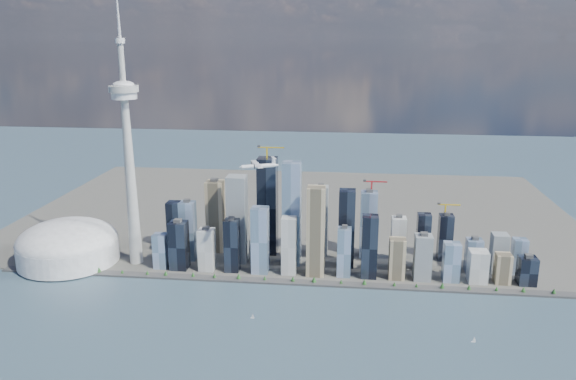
# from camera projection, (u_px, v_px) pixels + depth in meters

# --- Properties ---
(ground) EXTENTS (4000.00, 4000.00, 0.00)m
(ground) POSITION_uv_depth(u_px,v_px,m) (256.00, 354.00, 823.29)
(ground) COLOR #375361
(ground) RESTS_ON ground
(seawall) EXTENTS (1100.00, 22.00, 4.00)m
(seawall) POSITION_uv_depth(u_px,v_px,m) (278.00, 282.00, 1062.45)
(seawall) COLOR #383838
(seawall) RESTS_ON ground
(land) EXTENTS (1400.00, 900.00, 3.00)m
(land) POSITION_uv_depth(u_px,v_px,m) (299.00, 211.00, 1494.00)
(land) COLOR #4C4C47
(land) RESTS_ON ground
(shoreline_trees) EXTENTS (960.53, 7.20, 8.80)m
(shoreline_trees) POSITION_uv_depth(u_px,v_px,m) (278.00, 278.00, 1060.66)
(shoreline_trees) COLOR #3F2D1E
(shoreline_trees) RESTS_ON seawall
(skyscraper_cluster) EXTENTS (736.00, 142.00, 232.83)m
(skyscraper_cluster) POSITION_uv_depth(u_px,v_px,m) (313.00, 233.00, 1120.93)
(skyscraper_cluster) COLOR black
(skyscraper_cluster) RESTS_ON land
(needle_tower) EXTENTS (56.00, 56.00, 550.50)m
(needle_tower) POSITION_uv_depth(u_px,v_px,m) (128.00, 151.00, 1090.48)
(needle_tower) COLOR #989994
(needle_tower) RESTS_ON land
(dome_stadium) EXTENTS (200.00, 200.00, 86.00)m
(dome_stadium) POSITION_uv_depth(u_px,v_px,m) (68.00, 244.00, 1147.62)
(dome_stadium) COLOR beige
(dome_stadium) RESTS_ON land
(airplane) EXTENTS (68.59, 61.45, 17.36)m
(airplane) POSITION_uv_depth(u_px,v_px,m) (259.00, 166.00, 974.05)
(airplane) COLOR silver
(airplane) RESTS_ON ground
(sailboat_west) EXTENTS (6.92, 2.31, 9.57)m
(sailboat_west) POSITION_uv_depth(u_px,v_px,m) (253.00, 317.00, 927.01)
(sailboat_west) COLOR white
(sailboat_west) RESTS_ON ground
(sailboat_east) EXTENTS (7.30, 2.11, 10.16)m
(sailboat_east) POSITION_uv_depth(u_px,v_px,m) (474.00, 340.00, 854.33)
(sailboat_east) COLOR white
(sailboat_east) RESTS_ON ground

